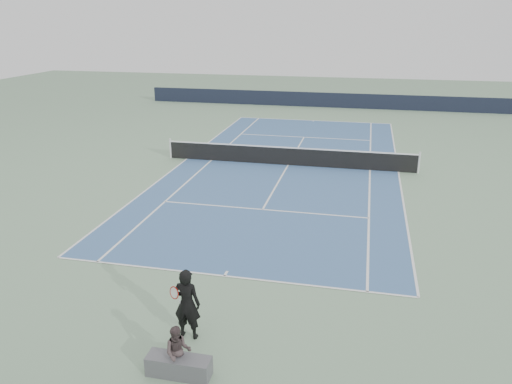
% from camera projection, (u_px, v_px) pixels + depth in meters
% --- Properties ---
extents(ground, '(80.00, 80.00, 0.00)m').
position_uv_depth(ground, '(288.00, 165.00, 25.60)').
color(ground, gray).
extents(court_surface, '(10.97, 23.77, 0.01)m').
position_uv_depth(court_surface, '(288.00, 165.00, 25.60)').
color(court_surface, '#3C608F').
rests_on(court_surface, ground).
extents(tennis_net, '(12.90, 0.10, 1.07)m').
position_uv_depth(tennis_net, '(288.00, 156.00, 25.44)').
color(tennis_net, silver).
rests_on(tennis_net, ground).
extents(windscreen_far, '(30.00, 0.25, 1.20)m').
position_uv_depth(windscreen_far, '(322.00, 100.00, 41.87)').
color(windscreen_far, black).
rests_on(windscreen_far, ground).
extents(tennis_player, '(0.79, 0.49, 1.79)m').
position_uv_depth(tennis_player, '(187.00, 304.00, 11.63)').
color(tennis_player, black).
rests_on(tennis_player, ground).
extents(tennis_ball, '(0.07, 0.07, 0.07)m').
position_uv_depth(tennis_ball, '(173.00, 358.00, 11.12)').
color(tennis_ball, '#B6DB2C').
rests_on(tennis_ball, ground).
extents(spectator_bench, '(1.45, 0.84, 1.18)m').
position_uv_depth(spectator_bench, '(178.00, 359.00, 10.50)').
color(spectator_bench, '#535357').
rests_on(spectator_bench, ground).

